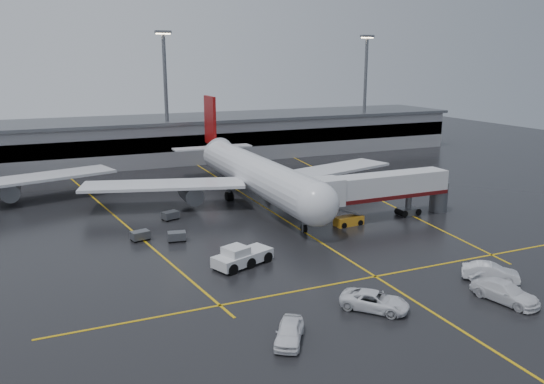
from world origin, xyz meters
name	(u,v)px	position (x,y,z in m)	size (l,w,h in m)	color
ground	(280,217)	(0.00, 0.00, 0.00)	(220.00, 220.00, 0.00)	black
apron_line_centre	(280,217)	(0.00, 0.00, 0.01)	(0.25, 90.00, 0.02)	gold
apron_line_stop	(375,276)	(0.00, -22.00, 0.01)	(60.00, 0.25, 0.02)	gold
apron_line_left	(113,214)	(-20.00, 10.00, 0.01)	(0.25, 70.00, 0.02)	gold
apron_line_right	(356,188)	(18.00, 10.00, 0.01)	(0.25, 70.00, 0.02)	gold
terminal	(185,138)	(0.00, 47.93, 4.32)	(122.00, 19.00, 8.60)	gray
light_mast_mid	(166,90)	(-5.00, 42.00, 14.47)	(3.00, 1.20, 25.45)	#595B60
light_mast_right	(365,86)	(40.00, 42.00, 14.47)	(3.00, 1.20, 25.45)	#595B60
main_airliner	(252,172)	(0.00, 9.70, 4.21)	(48.80, 45.60, 14.10)	silver
jet_bridge	(383,189)	(11.87, -6.00, 3.93)	(19.90, 3.40, 6.05)	silver
pushback_tractor	(241,257)	(-10.70, -14.25, 0.89)	(6.75, 4.61, 2.24)	silver
belt_loader	(349,221)	(6.38, -6.75, 0.58)	(3.81, 2.00, 2.34)	orange
service_van_a	(375,301)	(-4.07, -27.84, 0.78)	(2.58, 5.59, 1.55)	white
service_van_b	(505,292)	(7.01, -30.92, 0.85)	(2.38, 5.86, 1.70)	white
service_van_c	(491,272)	(9.25, -27.10, 0.83)	(1.76, 5.04, 1.66)	silver
service_van_d	(289,332)	(-12.73, -29.73, 0.78)	(1.84, 4.58, 1.56)	white
baggage_cart_a	(177,236)	(-14.80, -4.31, 0.63)	(2.20, 1.63, 1.12)	#595B60
baggage_cart_b	(140,235)	(-18.56, -2.32, 0.63)	(2.25, 1.73, 1.12)	#595B60
baggage_cart_c	(170,215)	(-13.51, 4.41, 0.63)	(2.32, 1.90, 1.12)	#595B60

